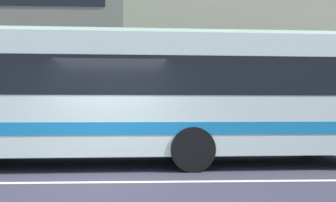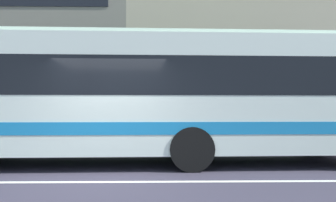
# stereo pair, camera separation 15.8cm
# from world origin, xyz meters

# --- Properties ---
(ground_plane) EXTENTS (160.00, 160.00, 0.00)m
(ground_plane) POSITION_xyz_m (0.00, 0.00, 0.00)
(ground_plane) COLOR #373342
(lane_centre_line) EXTENTS (60.00, 0.16, 0.01)m
(lane_centre_line) POSITION_xyz_m (0.00, 0.00, 0.00)
(lane_centre_line) COLOR silver
(lane_centre_line) RESTS_ON ground_plane
(hedge_row_far) EXTENTS (13.53, 1.10, 0.85)m
(hedge_row_far) POSITION_xyz_m (-0.64, 5.65, 0.42)
(hedge_row_far) COLOR #225323
(hedge_row_far) RESTS_ON ground_plane
(apartment_block_right) EXTENTS (18.42, 11.30, 13.75)m
(apartment_block_right) POSITION_xyz_m (8.79, 14.29, 6.87)
(apartment_block_right) COLOR #B6AB8E
(apartment_block_right) RESTS_ON ground_plane
(transit_bus) EXTENTS (11.29, 2.88, 3.23)m
(transit_bus) POSITION_xyz_m (1.10, 2.18, 1.78)
(transit_bus) COLOR silver
(transit_bus) RESTS_ON ground_plane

